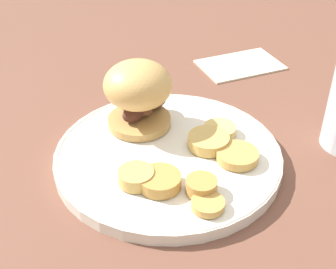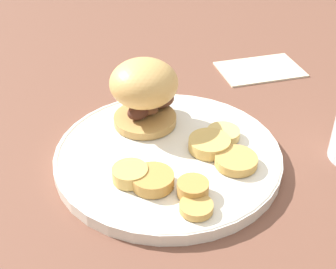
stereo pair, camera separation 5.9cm
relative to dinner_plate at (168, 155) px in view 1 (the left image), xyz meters
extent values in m
plane|color=brown|center=(0.00, 0.00, -0.01)|extent=(4.00, 4.00, 0.00)
cylinder|color=white|center=(0.00, 0.00, 0.00)|extent=(0.30, 0.30, 0.02)
torus|color=white|center=(0.00, 0.00, 0.00)|extent=(0.29, 0.29, 0.01)
cylinder|color=tan|center=(0.05, -0.05, 0.01)|extent=(0.09, 0.09, 0.01)
ellipsoid|color=#563323|center=(0.04, -0.09, 0.03)|extent=(0.06, 0.06, 0.02)
ellipsoid|color=#4C281E|center=(0.05, -0.05, 0.03)|extent=(0.04, 0.04, 0.02)
ellipsoid|color=#4C281E|center=(0.05, -0.07, 0.03)|extent=(0.05, 0.06, 0.01)
ellipsoid|color=brown|center=(0.05, -0.06, 0.03)|extent=(0.03, 0.02, 0.02)
ellipsoid|color=tan|center=(0.05, -0.05, 0.07)|extent=(0.09, 0.09, 0.06)
cylinder|color=tan|center=(0.03, 0.07, 0.02)|extent=(0.04, 0.04, 0.02)
cylinder|color=tan|center=(-0.05, -0.02, 0.02)|extent=(0.05, 0.05, 0.02)
cylinder|color=#BC8942|center=(-0.05, 0.07, 0.02)|extent=(0.04, 0.04, 0.02)
cylinder|color=tan|center=(-0.09, 0.01, 0.01)|extent=(0.05, 0.05, 0.01)
cylinder|color=#DBB766|center=(-0.06, -0.05, 0.01)|extent=(0.04, 0.04, 0.01)
cylinder|color=tan|center=(-0.06, 0.10, 0.01)|extent=(0.04, 0.04, 0.01)
cylinder|color=#BC8942|center=(0.00, 0.07, 0.02)|extent=(0.05, 0.05, 0.02)
cube|color=beige|center=(-0.09, -0.29, -0.01)|extent=(0.17, 0.15, 0.01)
camera|label=1|loc=(-0.07, 0.48, 0.37)|focal=50.00mm
camera|label=2|loc=(-0.12, 0.47, 0.37)|focal=50.00mm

